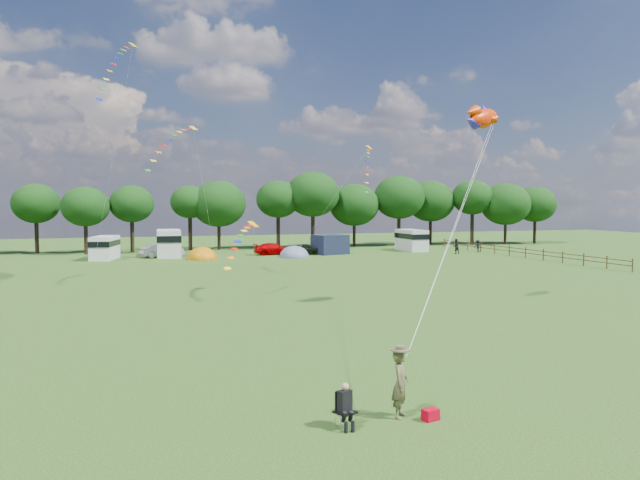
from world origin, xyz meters
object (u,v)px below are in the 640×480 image
object	(u,v)px
kite_flyer	(400,384)
camp_chair	(344,401)
campervan_c	(169,242)
car_b	(162,250)
car_d	(306,249)
campervan_b	(105,247)
tent_greyblue	(294,257)
fish_kite	(481,118)
walker_b	(478,246)
campervan_d	(411,239)
car_c	(274,249)
tent_orange	(202,259)
walker_a	(456,246)

from	to	relation	value
kite_flyer	camp_chair	world-z (taller)	kite_flyer
campervan_c	kite_flyer	size ratio (longest dim) A/B	3.28
car_b	car_d	bearing A→B (deg)	-108.80
campervan_b	tent_greyblue	xyz separation A→B (m)	(20.05, -3.80, -1.32)
fish_kite	walker_b	xyz separation A→B (m)	(22.11, 35.12, -10.18)
campervan_d	campervan_c	bearing A→B (deg)	89.84
car_c	tent_orange	size ratio (longest dim) A/B	1.24
kite_flyer	walker_a	size ratio (longest dim) A/B	1.07
car_c	campervan_b	xyz separation A→B (m)	(-18.73, -0.23, 0.66)
car_b	camp_chair	xyz separation A→B (m)	(1.08, -55.90, -0.04)
tent_orange	fish_kite	distance (m)	39.31
car_c	tent_orange	xyz separation A→B (m)	(-8.75, -3.29, -0.66)
car_c	campervan_b	bearing A→B (deg)	90.87
tent_greyblue	campervan_c	bearing A→B (deg)	158.06
car_c	kite_flyer	distance (m)	55.87
tent_orange	tent_greyblue	size ratio (longest dim) A/B	0.98
tent_orange	walker_a	size ratio (longest dim) A/B	2.05
tent_orange	campervan_b	bearing A→B (deg)	162.91
car_b	car_d	xyz separation A→B (m)	(16.50, -1.10, -0.18)
campervan_c	walker_a	size ratio (longest dim) A/B	3.51
car_b	tent_orange	size ratio (longest dim) A/B	1.21
kite_flyer	camp_chair	distance (m)	1.82
walker_b	campervan_b	bearing A→B (deg)	3.46
campervan_c	camp_chair	bearing A→B (deg)	-176.39
car_b	campervan_b	size ratio (longest dim) A/B	0.81
campervan_d	camp_chair	bearing A→B (deg)	152.89
campervan_b	car_b	bearing A→B (deg)	-68.93
campervan_d	kite_flyer	size ratio (longest dim) A/B	2.85
car_c	campervan_d	size ratio (longest dim) A/B	0.83
campervan_d	camp_chair	size ratio (longest dim) A/B	4.38
car_d	camp_chair	world-z (taller)	camp_chair
car_c	campervan_d	world-z (taller)	campervan_d
campervan_c	camp_chair	xyz separation A→B (m)	(0.29, -56.58, -0.88)
campervan_b	camp_chair	world-z (taller)	campervan_b
car_b	campervan_d	bearing A→B (deg)	-104.73
campervan_c	car_c	bearing A→B (deg)	-92.93
car_b	tent_greyblue	world-z (taller)	car_b
car_d	car_c	bearing A→B (deg)	100.73
car_d	fish_kite	xyz separation A→B (m)	(-1.20, -38.84, 10.34)
car_d	tent_greyblue	world-z (taller)	tent_greyblue
walker_a	car_c	bearing A→B (deg)	-14.77
campervan_c	walker_a	xyz separation A→B (m)	(32.78, -6.84, -0.72)
car_c	walker_a	size ratio (longest dim) A/B	2.54
camp_chair	walker_a	distance (m)	59.41
car_b	walker_b	world-z (taller)	car_b
tent_greyblue	car_c	bearing A→B (deg)	108.22
car_b	walker_a	xyz separation A→B (m)	(33.57, -6.16, 0.11)
campervan_b	walker_a	xyz separation A→B (m)	(39.60, -5.31, -0.44)
campervan_b	car_c	bearing A→B (deg)	-76.29
car_c	kite_flyer	size ratio (longest dim) A/B	2.37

